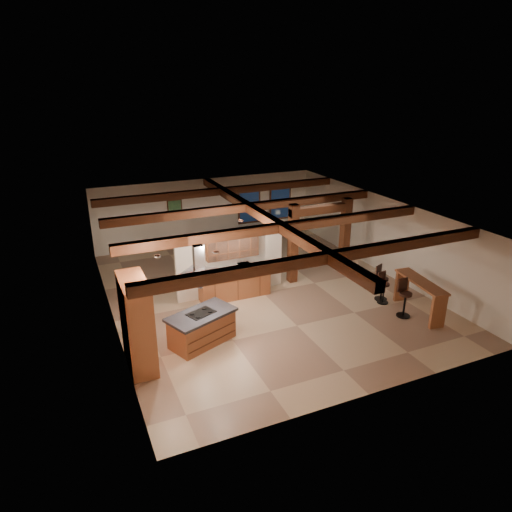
% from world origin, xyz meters
% --- Properties ---
extents(ground, '(12.00, 12.00, 0.00)m').
position_xyz_m(ground, '(0.00, 0.00, 0.00)').
color(ground, tan).
rests_on(ground, ground).
extents(room_walls, '(12.00, 12.00, 12.00)m').
position_xyz_m(room_walls, '(0.00, 0.00, 1.78)').
color(room_walls, silver).
rests_on(room_walls, ground).
extents(ceiling_beams, '(10.00, 12.00, 0.28)m').
position_xyz_m(ceiling_beams, '(0.00, 0.00, 2.76)').
color(ceiling_beams, '#411E10').
rests_on(ceiling_beams, room_walls).
extents(timber_posts, '(2.50, 0.30, 2.90)m').
position_xyz_m(timber_posts, '(2.50, 0.50, 1.76)').
color(timber_posts, '#411E10').
rests_on(timber_posts, ground).
extents(partition_wall, '(3.80, 0.18, 2.20)m').
position_xyz_m(partition_wall, '(-1.00, 0.50, 1.10)').
color(partition_wall, silver).
rests_on(partition_wall, ground).
extents(pantry_cabinet, '(0.67, 1.60, 2.40)m').
position_xyz_m(pantry_cabinet, '(-4.67, -2.60, 1.20)').
color(pantry_cabinet, brown).
rests_on(pantry_cabinet, ground).
extents(back_counter, '(2.50, 0.66, 0.94)m').
position_xyz_m(back_counter, '(-1.00, 0.11, 0.48)').
color(back_counter, brown).
rests_on(back_counter, ground).
extents(upper_display_cabinet, '(1.80, 0.36, 0.95)m').
position_xyz_m(upper_display_cabinet, '(-1.00, 0.31, 1.85)').
color(upper_display_cabinet, brown).
rests_on(upper_display_cabinet, partition_wall).
extents(range_hood, '(1.10, 1.10, 1.40)m').
position_xyz_m(range_hood, '(-2.89, -2.23, 1.78)').
color(range_hood, silver).
rests_on(range_hood, room_walls).
extents(back_windows, '(2.70, 0.07, 1.70)m').
position_xyz_m(back_windows, '(2.80, 5.93, 1.50)').
color(back_windows, '#411E10').
rests_on(back_windows, room_walls).
extents(framed_art, '(0.65, 0.05, 0.85)m').
position_xyz_m(framed_art, '(-1.50, 5.94, 1.70)').
color(framed_art, '#411E10').
rests_on(framed_art, room_walls).
extents(recessed_cans, '(3.16, 2.46, 0.03)m').
position_xyz_m(recessed_cans, '(-2.53, -1.93, 2.87)').
color(recessed_cans, silver).
rests_on(recessed_cans, room_walls).
extents(kitchen_island, '(2.13, 1.65, 0.94)m').
position_xyz_m(kitchen_island, '(-2.89, -2.23, 0.47)').
color(kitchen_island, brown).
rests_on(kitchen_island, ground).
extents(dining_table, '(2.13, 1.57, 0.67)m').
position_xyz_m(dining_table, '(-0.20, 3.05, 0.34)').
color(dining_table, '#432310').
rests_on(dining_table, ground).
extents(sofa, '(2.42, 1.32, 0.67)m').
position_xyz_m(sofa, '(2.11, 5.40, 0.33)').
color(sofa, black).
rests_on(sofa, ground).
extents(microwave, '(0.44, 0.30, 0.24)m').
position_xyz_m(microwave, '(-0.67, 0.11, 1.06)').
color(microwave, silver).
rests_on(microwave, back_counter).
extents(bar_counter, '(0.81, 2.18, 1.12)m').
position_xyz_m(bar_counter, '(3.87, -3.30, 0.75)').
color(bar_counter, brown).
rests_on(bar_counter, ground).
extents(side_table, '(0.48, 0.48, 0.51)m').
position_xyz_m(side_table, '(3.93, 4.99, 0.25)').
color(side_table, '#411E10').
rests_on(side_table, ground).
extents(table_lamp, '(0.26, 0.26, 0.31)m').
position_xyz_m(table_lamp, '(3.93, 4.99, 0.72)').
color(table_lamp, black).
rests_on(table_lamp, side_table).
extents(bar_stool_a, '(0.43, 0.43, 1.22)m').
position_xyz_m(bar_stool_a, '(3.32, -3.24, 0.62)').
color(bar_stool_a, black).
rests_on(bar_stool_a, ground).
extents(bar_stool_b, '(0.37, 0.38, 1.06)m').
position_xyz_m(bar_stool_b, '(3.33, -2.24, 0.54)').
color(bar_stool_b, black).
rests_on(bar_stool_b, ground).
extents(bar_stool_c, '(0.45, 0.46, 1.20)m').
position_xyz_m(bar_stool_c, '(3.41, -2.01, 0.61)').
color(bar_stool_c, black).
rests_on(bar_stool_c, ground).
extents(dining_chairs, '(2.11, 2.11, 1.09)m').
position_xyz_m(dining_chairs, '(-0.20, 3.05, 0.55)').
color(dining_chairs, '#411E10').
rests_on(dining_chairs, ground).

